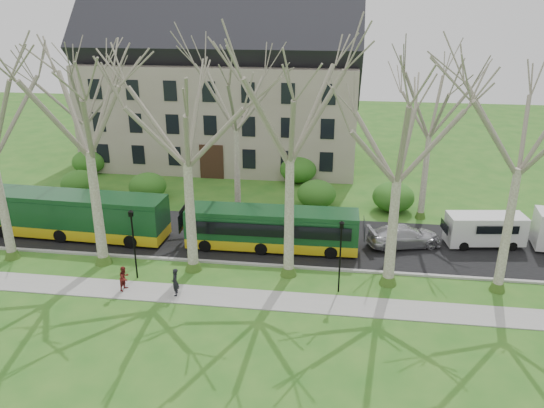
{
  "coord_description": "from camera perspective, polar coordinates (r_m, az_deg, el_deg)",
  "views": [
    {
      "loc": [
        5.76,
        -27.69,
        15.7
      ],
      "look_at": [
        1.63,
        3.0,
        3.61
      ],
      "focal_mm": 35.0,
      "sensor_mm": 36.0,
      "label": 1
    }
  ],
  "objects": [
    {
      "name": "ground",
      "position": [
        32.35,
        -3.6,
        -7.76
      ],
      "size": [
        120.0,
        120.0,
        0.0
      ],
      "primitive_type": "plane",
      "color": "#275F1B",
      "rests_on": "ground"
    },
    {
      "name": "sedan",
      "position": [
        36.69,
        14.04,
        -3.36
      ],
      "size": [
        5.32,
        3.34,
        1.44
      ],
      "primitive_type": "imported",
      "rotation": [
        0.0,
        0.0,
        1.86
      ],
      "color": "#B4B3B8",
      "rests_on": "road"
    },
    {
      "name": "bus_lead",
      "position": [
        39.17,
        -20.31,
        -1.09
      ],
      "size": [
        12.82,
        3.16,
        3.18
      ],
      "primitive_type": null,
      "rotation": [
        0.0,
        0.0,
        -0.04
      ],
      "color": "#113D1C",
      "rests_on": "road"
    },
    {
      "name": "tree_row_verge",
      "position": [
        29.87,
        -3.8,
        4.34
      ],
      "size": [
        49.0,
        7.0,
        14.0
      ],
      "color": "gray",
      "rests_on": "ground"
    },
    {
      "name": "van_a",
      "position": [
        38.3,
        21.93,
        -2.64
      ],
      "size": [
        5.22,
        2.47,
        2.19
      ],
      "primitive_type": null,
      "rotation": [
        0.0,
        0.0,
        0.13
      ],
      "color": "silver",
      "rests_on": "road"
    },
    {
      "name": "pedestrian_a",
      "position": [
        30.4,
        -10.38,
        -8.26
      ],
      "size": [
        0.52,
        0.67,
        1.62
      ],
      "primitive_type": "imported",
      "rotation": [
        0.0,
        0.0,
        -1.33
      ],
      "color": "black",
      "rests_on": "sidewalk"
    },
    {
      "name": "pedestrian_b",
      "position": [
        31.62,
        -15.59,
        -7.68
      ],
      "size": [
        0.72,
        0.83,
        1.46
      ],
      "primitive_type": "imported",
      "rotation": [
        0.0,
        0.0,
        1.29
      ],
      "color": "maroon",
      "rests_on": "sidewalk"
    },
    {
      "name": "sidewalk",
      "position": [
        30.22,
        -4.52,
        -9.99
      ],
      "size": [
        70.0,
        2.0,
        0.06
      ],
      "primitive_type": "cube",
      "color": "gray",
      "rests_on": "ground"
    },
    {
      "name": "bus_follow",
      "position": [
        35.03,
        -0.03,
        -2.65
      ],
      "size": [
        11.31,
        2.49,
        2.82
      ],
      "primitive_type": null,
      "rotation": [
        0.0,
        0.0,
        0.01
      ],
      "color": "#113D1C",
      "rests_on": "road"
    },
    {
      "name": "hedges",
      "position": [
        45.42,
        -6.03,
        2.32
      ],
      "size": [
        30.6,
        8.6,
        2.0
      ],
      "color": "#33651D",
      "rests_on": "ground"
    },
    {
      "name": "building",
      "position": [
        53.56,
        -5.23,
        13.05
      ],
      "size": [
        26.5,
        12.2,
        16.0
      ],
      "color": "gray",
      "rests_on": "ground"
    },
    {
      "name": "road",
      "position": [
        37.16,
        -1.97,
        -3.64
      ],
      "size": [
        80.0,
        8.0,
        0.06
      ],
      "primitive_type": "cube",
      "color": "black",
      "rests_on": "ground"
    },
    {
      "name": "curb",
      "position": [
        33.61,
        -3.11,
        -6.43
      ],
      "size": [
        80.0,
        0.25,
        0.14
      ],
      "primitive_type": "cube",
      "color": "#A5A39E",
      "rests_on": "ground"
    },
    {
      "name": "tree_row_far",
      "position": [
        40.52,
        -2.66,
        7.45
      ],
      "size": [
        33.0,
        7.0,
        12.0
      ],
      "color": "gray",
      "rests_on": "ground"
    },
    {
      "name": "lamp_row",
      "position": [
        30.3,
        -4.07,
        -4.41
      ],
      "size": [
        36.22,
        0.22,
        4.3
      ],
      "color": "black",
      "rests_on": "ground"
    }
  ]
}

